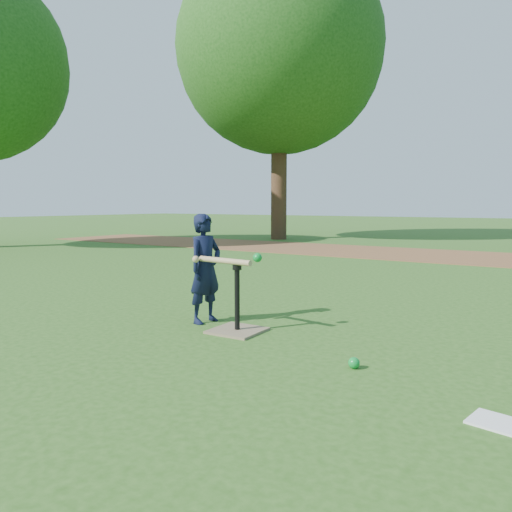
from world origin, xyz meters
The scene contains 8 objects.
ground centered at (0.00, 0.00, 0.00)m, with size 80.00×80.00×0.00m, color #285116.
dirt_strip centered at (0.00, 7.50, 0.01)m, with size 24.00×3.00×0.01m, color brown.
child centered at (-0.75, -0.07, 0.52)m, with size 0.38×0.25×1.04m, color black.
wiffle_ball_ground centered at (0.96, -0.56, 0.04)m, with size 0.08×0.08×0.08m, color #0C8B2E.
clipboard centered at (1.94, -0.96, 0.01)m, with size 0.30×0.23×0.01m, color white.
batting_tee centered at (-0.29, -0.20, 0.11)m, with size 0.44×0.44×0.61m.
swing_action centered at (-0.38, -0.20, 0.64)m, with size 0.65×0.22×0.11m.
tree_left centered at (-6.00, 10.00, 5.87)m, with size 6.40×6.40×9.08m.
Camera 1 is at (2.25, -3.71, 1.13)m, focal length 35.00 mm.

